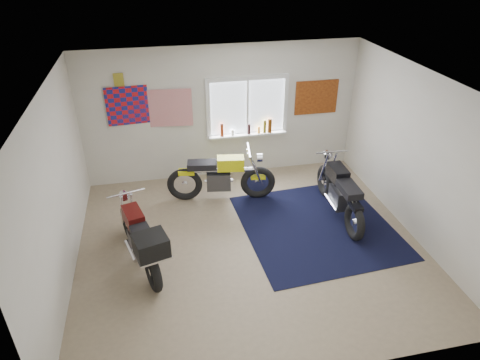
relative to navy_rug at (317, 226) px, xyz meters
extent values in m
plane|color=#9E896B|center=(-1.26, -0.24, -0.01)|extent=(5.50, 5.50, 0.00)
plane|color=white|center=(-1.26, -0.24, 2.69)|extent=(5.50, 5.50, 0.00)
plane|color=silver|center=(-1.26, 2.26, 1.34)|extent=(5.50, 0.00, 5.50)
plane|color=silver|center=(-1.26, -2.74, 1.34)|extent=(5.50, 0.00, 5.50)
plane|color=silver|center=(-4.01, -0.24, 1.34)|extent=(0.00, 5.00, 5.00)
plane|color=silver|center=(1.49, -0.24, 1.34)|extent=(0.00, 5.00, 5.00)
cube|color=black|center=(0.00, 0.00, 0.00)|extent=(2.66, 2.75, 0.01)
cube|color=white|center=(-0.76, 2.24, 1.44)|extent=(1.50, 0.02, 1.10)
cube|color=white|center=(-0.76, 2.23, 2.03)|extent=(1.66, 0.06, 0.08)
cube|color=white|center=(-0.76, 2.23, 0.85)|extent=(1.66, 0.06, 0.08)
cube|color=white|center=(-1.55, 2.23, 1.44)|extent=(0.08, 0.06, 1.10)
cube|color=white|center=(0.03, 2.23, 1.44)|extent=(0.08, 0.06, 1.10)
cube|color=white|center=(-0.76, 2.23, 1.44)|extent=(0.04, 0.06, 1.10)
cube|color=white|center=(-0.76, 2.17, 0.87)|extent=(1.60, 0.16, 0.04)
cylinder|color=maroon|center=(-1.29, 2.16, 1.03)|extent=(0.07, 0.07, 0.28)
cylinder|color=white|center=(-1.07, 2.16, 0.95)|extent=(0.06, 0.06, 0.12)
cylinder|color=black|center=(-0.74, 2.16, 1.00)|extent=(0.06, 0.06, 0.22)
cylinder|color=orange|center=(-0.53, 2.16, 0.96)|extent=(0.05, 0.05, 0.14)
cylinder|color=brown|center=(-0.30, 2.16, 1.04)|extent=(0.09, 0.09, 0.30)
cylinder|color=brown|center=(-0.41, 2.16, 1.03)|extent=(0.06, 0.06, 0.28)
plane|color=red|center=(-2.96, 2.24, 1.64)|extent=(1.00, 0.07, 1.00)
plane|color=red|center=(-2.31, 2.22, 1.54)|extent=(0.90, 0.09, 0.90)
cube|color=#A3972E|center=(-3.16, 2.24, 2.14)|extent=(0.18, 0.02, 0.24)
cube|color=#A54C14|center=(0.69, 2.24, 1.54)|extent=(0.90, 0.03, 0.70)
torus|color=black|center=(-0.78, 1.15, 0.32)|extent=(0.68, 0.23, 0.67)
torus|color=black|center=(-2.16, 1.36, 0.32)|extent=(0.68, 0.23, 0.67)
cylinder|color=silver|center=(-0.78, 1.15, 0.32)|extent=(0.12, 0.11, 0.11)
cylinder|color=silver|center=(-2.16, 1.36, 0.32)|extent=(0.12, 0.11, 0.11)
cylinder|color=silver|center=(-1.47, 1.26, 0.61)|extent=(1.25, 0.28, 0.09)
cube|color=#333336|center=(-1.52, 1.27, 0.39)|extent=(0.48, 0.34, 0.34)
cylinder|color=silver|center=(-1.50, 1.42, 0.29)|extent=(0.55, 0.15, 0.07)
cube|color=#D9D90B|center=(-1.30, 1.23, 0.75)|extent=(0.53, 0.33, 0.24)
cube|color=black|center=(-1.82, 1.31, 0.73)|extent=(0.58, 0.36, 0.12)
cube|color=#D9D90B|center=(-2.11, 1.35, 0.59)|extent=(0.32, 0.20, 0.08)
cube|color=#D9D90B|center=(-0.78, 1.15, 0.44)|extent=(0.30, 0.18, 0.05)
cylinder|color=silver|center=(-0.96, 1.18, 1.01)|extent=(0.13, 0.61, 0.04)
cylinder|color=silver|center=(-0.76, 1.15, 0.85)|extent=(0.12, 0.17, 0.16)
torus|color=black|center=(0.51, 0.98, 0.30)|extent=(0.15, 0.63, 0.63)
torus|color=black|center=(0.47, -0.41, 0.30)|extent=(0.15, 0.63, 0.63)
cylinder|color=silver|center=(0.51, 0.98, 0.30)|extent=(0.10, 0.11, 0.11)
cylinder|color=silver|center=(0.47, -0.41, 0.30)|extent=(0.10, 0.11, 0.11)
cylinder|color=silver|center=(0.49, 0.28, 0.61)|extent=(0.12, 1.26, 0.09)
cube|color=#333336|center=(0.49, 0.23, 0.39)|extent=(0.29, 0.46, 0.34)
cylinder|color=silver|center=(0.33, 0.24, 0.29)|extent=(0.08, 0.55, 0.07)
cube|color=black|center=(0.50, 0.46, 0.75)|extent=(0.27, 0.51, 0.24)
cube|color=black|center=(0.48, -0.07, 0.73)|extent=(0.29, 0.56, 0.12)
cube|color=black|center=(0.47, -0.36, 0.59)|extent=(0.17, 0.30, 0.08)
cube|color=black|center=(0.51, 0.98, 0.42)|extent=(0.15, 0.28, 0.05)
cylinder|color=silver|center=(0.50, 0.80, 1.01)|extent=(0.62, 0.05, 0.04)
cylinder|color=silver|center=(0.51, 1.00, 0.85)|extent=(0.16, 0.10, 0.16)
torus|color=black|center=(-3.19, 0.35, 0.30)|extent=(0.28, 0.63, 0.62)
torus|color=black|center=(-2.83, -0.93, 0.30)|extent=(0.28, 0.63, 0.62)
cylinder|color=silver|center=(-3.19, 0.35, 0.30)|extent=(0.12, 0.13, 0.10)
cylinder|color=silver|center=(-2.83, -0.93, 0.30)|extent=(0.12, 0.13, 0.10)
cylinder|color=silver|center=(-3.01, -0.29, 0.58)|extent=(0.40, 1.17, 0.09)
cube|color=#333336|center=(-3.00, -0.34, 0.37)|extent=(0.37, 0.48, 0.32)
cylinder|color=silver|center=(-3.14, -0.38, 0.28)|extent=(0.20, 0.52, 0.07)
cube|color=#440C0B|center=(-3.05, -0.13, 0.72)|extent=(0.37, 0.52, 0.23)
cube|color=black|center=(-2.92, -0.61, 0.70)|extent=(0.40, 0.57, 0.11)
cube|color=#440C0B|center=(-2.84, -0.89, 0.56)|extent=(0.22, 0.32, 0.08)
cube|color=#440C0B|center=(-3.19, 0.35, 0.41)|extent=(0.20, 0.29, 0.05)
cylinder|color=silver|center=(-3.14, 0.18, 0.96)|extent=(0.58, 0.19, 0.03)
cylinder|color=silver|center=(-3.19, 0.36, 0.81)|extent=(0.17, 0.13, 0.15)
cube|color=black|center=(-2.80, -1.03, 0.83)|extent=(0.52, 0.50, 0.28)
camera|label=1|loc=(-2.57, -5.68, 4.42)|focal=32.00mm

